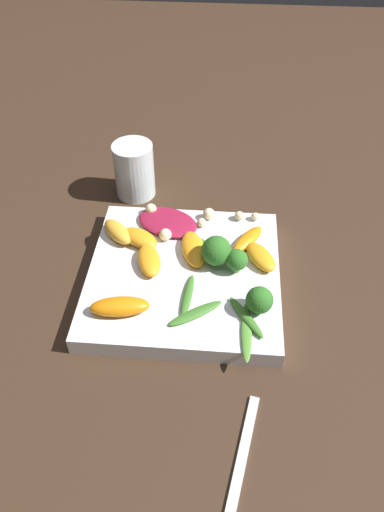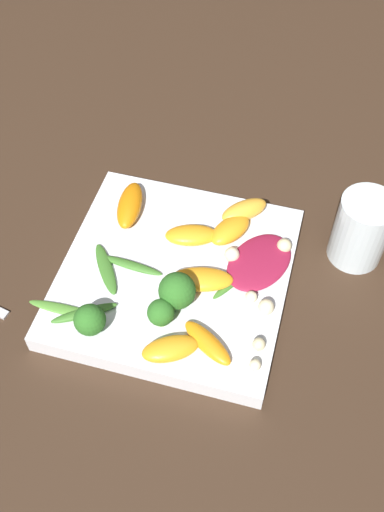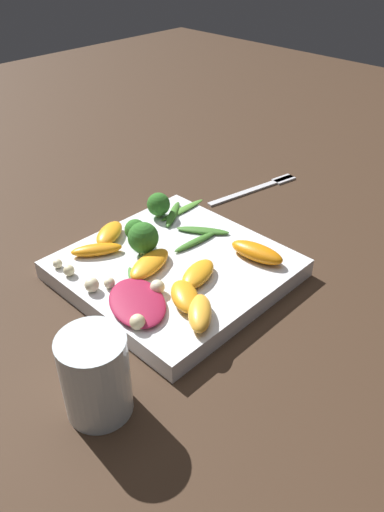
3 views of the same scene
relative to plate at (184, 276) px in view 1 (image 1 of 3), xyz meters
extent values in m
plane|color=#382619|center=(0.00, 0.00, -0.01)|extent=(2.40, 2.40, 0.00)
cube|color=white|center=(0.00, 0.00, 0.00)|extent=(0.26, 0.26, 0.03)
cylinder|color=silver|center=(-0.10, 0.20, 0.03)|extent=(0.07, 0.07, 0.09)
cube|color=silver|center=(0.08, -0.27, -0.01)|extent=(0.05, 0.19, 0.01)
ellipsoid|color=maroon|center=(-0.03, 0.09, 0.02)|extent=(0.11, 0.10, 0.01)
ellipsoid|color=orange|center=(-0.05, 0.01, 0.02)|extent=(0.05, 0.07, 0.02)
ellipsoid|color=orange|center=(0.01, 0.03, 0.02)|extent=(0.05, 0.08, 0.02)
ellipsoid|color=orange|center=(0.09, 0.06, 0.02)|extent=(0.06, 0.07, 0.01)
ellipsoid|color=orange|center=(-0.07, -0.08, 0.02)|extent=(0.08, 0.04, 0.02)
ellipsoid|color=#FCAD33|center=(-0.10, 0.06, 0.02)|extent=(0.06, 0.06, 0.02)
ellipsoid|color=orange|center=(0.11, 0.03, 0.02)|extent=(0.06, 0.07, 0.02)
ellipsoid|color=orange|center=(-0.07, 0.05, 0.02)|extent=(0.07, 0.06, 0.02)
cylinder|color=#84AD5B|center=(0.07, 0.01, 0.02)|extent=(0.01, 0.01, 0.01)
sphere|color=#2D6B23|center=(0.07, 0.01, 0.03)|extent=(0.03, 0.03, 0.03)
cylinder|color=#84AD5B|center=(0.10, -0.07, 0.02)|extent=(0.01, 0.01, 0.01)
sphere|color=#2D6B23|center=(0.10, -0.07, 0.03)|extent=(0.04, 0.04, 0.04)
cylinder|color=#7A9E51|center=(0.04, 0.02, 0.02)|extent=(0.01, 0.01, 0.01)
sphere|color=#2D6B23|center=(0.04, 0.02, 0.04)|extent=(0.04, 0.04, 0.04)
ellipsoid|color=#3D7528|center=(-0.01, 0.07, 0.02)|extent=(0.08, 0.05, 0.01)
ellipsoid|color=#3D7528|center=(0.09, -0.08, 0.02)|extent=(0.05, 0.07, 0.01)
ellipsoid|color=#518E33|center=(0.09, -0.10, 0.02)|extent=(0.01, 0.09, 0.00)
ellipsoid|color=#3D7528|center=(0.02, -0.08, 0.02)|extent=(0.07, 0.06, 0.01)
ellipsoid|color=#3D7528|center=(0.01, -0.05, 0.02)|extent=(0.02, 0.08, 0.01)
sphere|color=beige|center=(0.10, 0.12, 0.02)|extent=(0.01, 0.01, 0.01)
sphere|color=beige|center=(0.03, 0.11, 0.02)|extent=(0.02, 0.02, 0.02)
sphere|color=beige|center=(-0.03, 0.06, 0.02)|extent=(0.02, 0.02, 0.02)
sphere|color=beige|center=(0.07, 0.12, 0.02)|extent=(0.01, 0.01, 0.01)
sphere|color=beige|center=(-0.06, 0.12, 0.02)|extent=(0.02, 0.02, 0.02)
sphere|color=beige|center=(0.02, 0.10, 0.02)|extent=(0.01, 0.01, 0.01)
camera|label=1|loc=(0.05, -0.48, 0.51)|focal=35.00mm
camera|label=2|loc=(0.39, 0.13, 0.59)|focal=42.00mm
camera|label=3|loc=(-0.39, 0.37, 0.40)|focal=35.00mm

